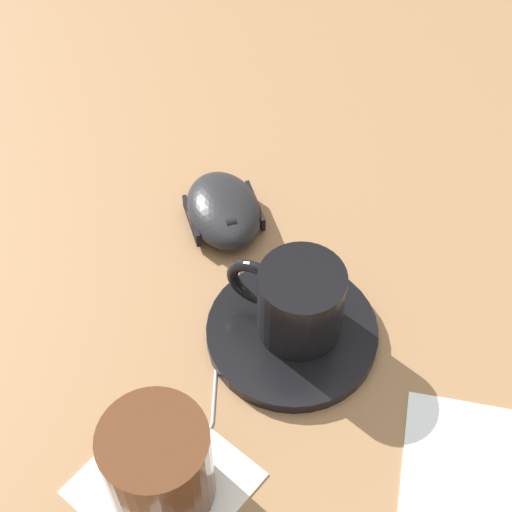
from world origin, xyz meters
TOP-DOWN VIEW (x-y plane):
  - ground_plane at (0.00, 0.00)m, footprint 3.00×3.00m
  - saucer at (-0.01, 0.03)m, footprint 0.15×0.15m
  - coffee_cup at (-0.01, 0.03)m, footprint 0.10×0.07m
  - computer_mouse at (-0.10, 0.14)m, footprint 0.11×0.12m
  - mouse_cable at (-0.05, -0.11)m, footprint 0.12×0.40m
  - napkin_under_glass at (-0.09, -0.12)m, footprint 0.15×0.15m
  - drinking_glass at (-0.08, -0.13)m, footprint 0.08×0.08m
  - napkin_spare at (0.15, -0.06)m, footprint 0.11×0.11m

SIDE VIEW (x-z plane):
  - ground_plane at x=0.00m, z-range 0.00..0.00m
  - napkin_under_glass at x=-0.09m, z-range 0.00..0.00m
  - napkin_spare at x=0.15m, z-range 0.00..0.00m
  - mouse_cable at x=-0.05m, z-range 0.00..0.00m
  - saucer at x=-0.01m, z-range 0.00..0.01m
  - computer_mouse at x=-0.10m, z-range 0.00..0.04m
  - drinking_glass at x=-0.08m, z-range 0.00..0.09m
  - coffee_cup at x=-0.01m, z-range 0.01..0.08m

